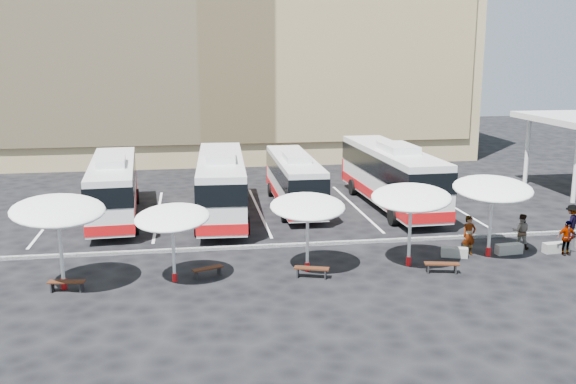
{
  "coord_description": "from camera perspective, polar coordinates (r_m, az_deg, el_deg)",
  "views": [
    {
      "loc": [
        -4.08,
        -29.42,
        9.42
      ],
      "look_at": [
        1.0,
        3.0,
        2.2
      ],
      "focal_mm": 40.0,
      "sensor_mm": 36.0,
      "label": 1
    }
  ],
  "objects": [
    {
      "name": "bay_lines",
      "position": [
        38.8,
        -2.6,
        -1.65
      ],
      "size": [
        24.15,
        12.0,
        0.01
      ],
      "color": "white",
      "rests_on": "ground"
    },
    {
      "name": "sunshade_2",
      "position": [
        27.5,
        1.75,
        -1.33
      ],
      "size": [
        3.38,
        3.42,
        3.4
      ],
      "rotation": [
        0.0,
        0.0,
        -0.04
      ],
      "color": "silver",
      "rests_on": "ground"
    },
    {
      "name": "passenger_3",
      "position": [
        35.82,
        23.82,
        -2.43
      ],
      "size": [
        1.33,
        1.21,
        1.8
      ],
      "primitive_type": "imported",
      "rotation": [
        0.0,
        0.0,
        3.75
      ],
      "color": "black",
      "rests_on": "ground"
    },
    {
      "name": "passenger_2",
      "position": [
        32.97,
        23.52,
        -3.75
      ],
      "size": [
        0.98,
        0.41,
        1.66
      ],
      "primitive_type": "imported",
      "rotation": [
        0.0,
        0.0,
        0.01
      ],
      "color": "black",
      "rests_on": "ground"
    },
    {
      "name": "bus_1",
      "position": [
        37.22,
        -5.97,
        0.81
      ],
      "size": [
        3.29,
        12.32,
        3.88
      ],
      "rotation": [
        0.0,
        0.0,
        -0.05
      ],
      "color": "silver",
      "rests_on": "ground"
    },
    {
      "name": "conc_bench_2",
      "position": [
        33.33,
        22.72,
        -4.57
      ],
      "size": [
        1.3,
        0.53,
        0.48
      ],
      "primitive_type": "cube",
      "rotation": [
        0.0,
        0.0,
        0.09
      ],
      "color": "gray",
      "rests_on": "ground"
    },
    {
      "name": "sandstone_building",
      "position": [
        61.51,
        -5.28,
        15.34
      ],
      "size": [
        42.0,
        18.25,
        29.6
      ],
      "color": "tan",
      "rests_on": "ground"
    },
    {
      "name": "conc_bench_0",
      "position": [
        31.08,
        14.57,
        -5.21
      ],
      "size": [
        1.28,
        0.78,
        0.45
      ],
      "primitive_type": "cube",
      "rotation": [
        0.0,
        0.0,
        -0.34
      ],
      "color": "gray",
      "rests_on": "ground"
    },
    {
      "name": "ground",
      "position": [
        31.16,
        -0.97,
        -5.19
      ],
      "size": [
        120.0,
        120.0,
        0.0
      ],
      "primitive_type": "plane",
      "color": "black",
      "rests_on": "ground"
    },
    {
      "name": "conc_bench_1",
      "position": [
        32.29,
        19.04,
        -4.81
      ],
      "size": [
        1.33,
        0.57,
        0.48
      ],
      "primitive_type": "cube",
      "rotation": [
        0.0,
        0.0,
        0.11
      ],
      "color": "gray",
      "rests_on": "ground"
    },
    {
      "name": "wood_bench_0",
      "position": [
        27.34,
        -19.09,
        -7.7
      ],
      "size": [
        1.49,
        0.59,
        0.45
      ],
      "rotation": [
        0.0,
        0.0,
        -0.14
      ],
      "color": "black",
      "rests_on": "ground"
    },
    {
      "name": "wood_bench_1",
      "position": [
        27.69,
        -7.15,
        -6.88
      ],
      "size": [
        1.38,
        0.87,
        0.41
      ],
      "rotation": [
        0.0,
        0.0,
        0.41
      ],
      "color": "black",
      "rests_on": "ground"
    },
    {
      "name": "sunshade_0",
      "position": [
        26.86,
        -19.77,
        -1.6
      ],
      "size": [
        4.84,
        4.86,
        3.84
      ],
      "rotation": [
        0.0,
        0.0,
        0.41
      ],
      "color": "silver",
      "rests_on": "ground"
    },
    {
      "name": "sunshade_3",
      "position": [
        28.65,
        10.89,
        -0.51
      ],
      "size": [
        4.61,
        4.64,
        3.68
      ],
      "rotation": [
        0.0,
        0.0,
        -0.4
      ],
      "color": "silver",
      "rests_on": "ground"
    },
    {
      "name": "wood_bench_3",
      "position": [
        28.72,
        13.5,
        -6.36
      ],
      "size": [
        1.53,
        0.71,
        0.45
      ],
      "rotation": [
        0.0,
        0.0,
        -0.22
      ],
      "color": "black",
      "rests_on": "ground"
    },
    {
      "name": "curb_divider",
      "position": [
        31.61,
        -1.09,
        -4.79
      ],
      "size": [
        34.0,
        0.25,
        0.15
      ],
      "primitive_type": "cube",
      "color": "black",
      "rests_on": "ground"
    },
    {
      "name": "sunshade_1",
      "position": [
        26.65,
        -10.26,
        -2.28
      ],
      "size": [
        3.88,
        3.91,
        3.24
      ],
      "rotation": [
        0.0,
        0.0,
        -0.3
      ],
      "color": "silver",
      "rests_on": "ground"
    },
    {
      "name": "passenger_1",
      "position": [
        33.16,
        20.06,
        -3.31
      ],
      "size": [
        1.05,
        0.97,
        1.73
      ],
      "primitive_type": "imported",
      "rotation": [
        0.0,
        0.0,
        2.67
      ],
      "color": "black",
      "rests_on": "ground"
    },
    {
      "name": "passenger_0",
      "position": [
        31.37,
        15.78,
        -3.74
      ],
      "size": [
        0.76,
        0.56,
        1.9
      ],
      "primitive_type": "imported",
      "rotation": [
        0.0,
        0.0,
        0.16
      ],
      "color": "black",
      "rests_on": "ground"
    },
    {
      "name": "bus_2",
      "position": [
        39.39,
        0.55,
        1.18
      ],
      "size": [
        2.63,
        10.81,
        3.42
      ],
      "rotation": [
        0.0,
        0.0,
        -0.01
      ],
      "color": "silver",
      "rests_on": "ground"
    },
    {
      "name": "bus_0",
      "position": [
        38.0,
        -15.26,
        0.5
      ],
      "size": [
        3.23,
        11.66,
        3.66
      ],
      "rotation": [
        0.0,
        0.0,
        0.07
      ],
      "color": "silver",
      "rests_on": "ground"
    },
    {
      "name": "wood_bench_2",
      "position": [
        27.39,
        2.11,
        -6.94
      ],
      "size": [
        1.53,
        0.85,
        0.46
      ],
      "rotation": [
        0.0,
        0.0,
        -0.32
      ],
      "color": "black",
      "rests_on": "ground"
    },
    {
      "name": "bus_3",
      "position": [
        39.82,
        9.14,
        1.61
      ],
      "size": [
        3.27,
        12.84,
        4.05
      ],
      "rotation": [
        0.0,
        0.0,
        0.03
      ],
      "color": "silver",
      "rests_on": "ground"
    },
    {
      "name": "sunshade_4",
      "position": [
        30.91,
        17.73,
        0.25
      ],
      "size": [
        4.32,
        4.36,
        3.8
      ],
      "rotation": [
        0.0,
        0.0,
        -0.22
      ],
      "color": "silver",
      "rests_on": "ground"
    }
  ]
}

